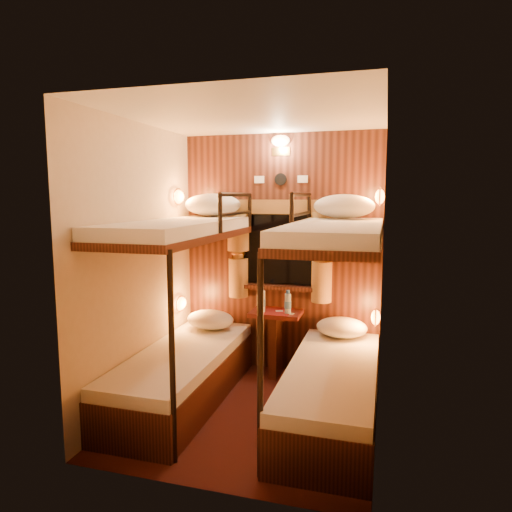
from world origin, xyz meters
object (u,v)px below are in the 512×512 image
(bunk_left, at_px, (183,338))
(bunk_right, at_px, (333,352))
(table, at_px, (276,334))
(bottle_right, at_px, (288,304))
(bottle_left, at_px, (262,301))

(bunk_left, height_order, bunk_right, same)
(table, bearing_deg, bunk_right, -50.33)
(bunk_left, bearing_deg, table, 50.33)
(bunk_left, distance_m, table, 1.02)
(table, distance_m, bottle_right, 0.36)
(bunk_left, height_order, bottle_right, bunk_left)
(bottle_right, bearing_deg, table, 158.38)
(bunk_left, xyz_separation_m, bottle_right, (0.78, 0.73, 0.19))
(bottle_left, bearing_deg, table, 25.40)
(table, height_order, bottle_right, bottle_right)
(table, height_order, bottle_left, bottle_left)
(bunk_right, relative_size, bottle_left, 7.56)
(bottle_left, relative_size, bottle_right, 1.08)
(table, bearing_deg, bottle_right, -21.62)
(bunk_right, distance_m, bottle_left, 1.08)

